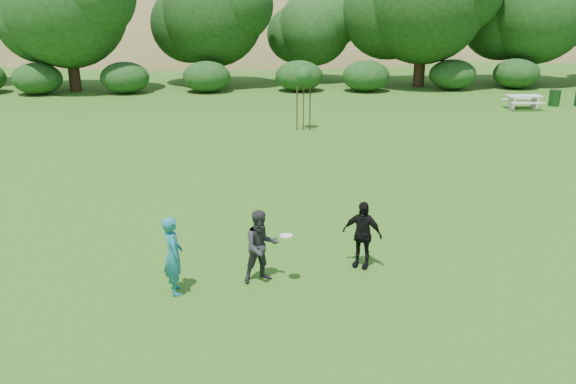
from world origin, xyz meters
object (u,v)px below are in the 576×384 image
(sapling, at_px, (304,77))
(picnic_table, at_px, (524,100))
(player_teal, at_px, (173,255))
(trash_can_near, at_px, (555,98))
(player_grey, at_px, (261,246))
(player_black, at_px, (362,234))

(sapling, distance_m, picnic_table, 13.35)
(player_teal, relative_size, trash_can_near, 1.87)
(player_grey, distance_m, trash_can_near, 26.00)
(player_black, height_order, sapling, sapling)
(player_black, height_order, picnic_table, player_black)
(player_teal, bearing_deg, picnic_table, -58.10)
(trash_can_near, height_order, sapling, sapling)
(picnic_table, bearing_deg, player_grey, -126.62)
(player_teal, xyz_separation_m, player_grey, (1.80, 0.43, -0.04))
(player_teal, bearing_deg, player_black, -94.41)
(player_black, bearing_deg, picnic_table, 84.77)
(player_black, relative_size, trash_can_near, 1.75)
(player_black, height_order, trash_can_near, player_black)
(player_teal, relative_size, player_black, 1.07)
(player_teal, relative_size, sapling, 0.59)
(player_grey, xyz_separation_m, picnic_table, (14.26, 19.19, -0.29))
(player_grey, bearing_deg, picnic_table, 33.15)
(player_grey, bearing_deg, sapling, 62.47)
(trash_can_near, bearing_deg, sapling, -159.26)
(player_black, xyz_separation_m, sapling, (-0.39, 13.98, 1.63))
(player_black, bearing_deg, sapling, 119.23)
(player_grey, xyz_separation_m, player_black, (2.26, 0.61, -0.02))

